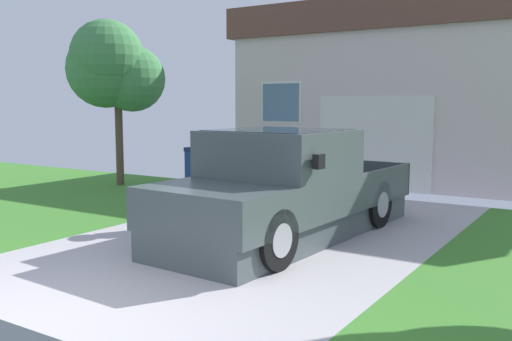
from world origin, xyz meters
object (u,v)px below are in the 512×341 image
Objects in this scene: person_with_hat at (213,171)px; handbag at (213,219)px; wheeled_trash_bin at (203,168)px; neighbor_tree at (113,68)px; pickup_truck at (279,192)px; house_with_garage at (454,93)px.

person_with_hat is 0.84m from handbag.
neighbor_tree is at bearing -172.96° from wheeled_trash_bin.
house_with_garage is at bearing -90.16° from pickup_truck.
handbag is 3.96m from wheeled_trash_bin.
neighbor_tree is 3.58m from wheeled_trash_bin.
person_with_hat is 1.53× the size of wheeled_trash_bin.
handbag is 0.10× the size of neighbor_tree.
handbag is 0.04× the size of house_with_garage.
house_with_garage is (0.54, 8.65, 1.63)m from pickup_truck.
handbag is at bearing -102.77° from house_with_garage.
pickup_truck is at bearing -93.57° from house_with_garage.
handbag is at bearing -49.67° from wheeled_trash_bin.
person_with_hat reaches higher than wheeled_trash_bin.
person_with_hat is at bearing -7.38° from pickup_truck.
neighbor_tree reaches higher than handbag.
neighbor_tree is at bearing -19.81° from pickup_truck.
house_with_garage is 9.21m from neighbor_tree.
pickup_truck is 1.53m from handbag.
wheeled_trash_bin reaches higher than handbag.
person_with_hat is (-1.51, 0.29, 0.20)m from pickup_truck.
neighbor_tree reaches higher than wheeled_trash_bin.
neighbor_tree is 3.88× the size of wheeled_trash_bin.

